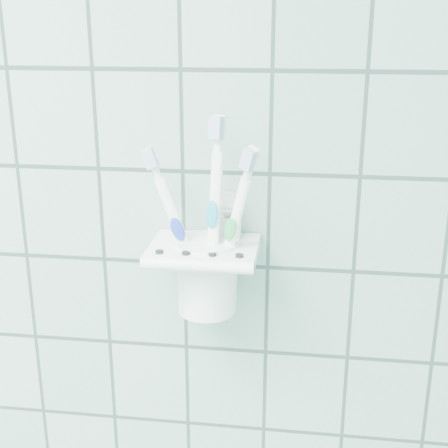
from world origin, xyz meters
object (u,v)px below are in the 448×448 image
cup (207,273)px  toothbrush_pink (209,228)px  holder_bracket (204,251)px  toothpaste_tube (221,243)px  toothbrush_orange (214,220)px  toothbrush_blue (208,218)px

cup → toothbrush_pink: toothbrush_pink is taller
holder_bracket → toothpaste_tube: bearing=21.9°
toothbrush_orange → cup: bearing=-110.7°
cup → holder_bracket: bearing=-119.7°
holder_bracket → toothbrush_orange: bearing=45.5°
toothbrush_pink → toothpaste_tube: bearing=54.1°
holder_bracket → toothbrush_orange: toothbrush_orange is taller
toothbrush_blue → toothbrush_orange: (0.00, 0.02, -0.01)m
toothbrush_pink → toothpaste_tube: (0.01, 0.02, -0.02)m
toothbrush_blue → holder_bracket: bearing=142.3°
cup → toothbrush_orange: 0.07m
toothbrush_orange → toothbrush_blue: bearing=-66.8°
cup → toothbrush_blue: size_ratio=0.39×
holder_bracket → toothpaste_tube: 0.02m
holder_bracket → cup: bearing=60.3°
cup → toothbrush_orange: size_ratio=0.43×
toothpaste_tube → toothbrush_orange: bearing=140.0°
toothpaste_tube → holder_bracket: bearing=-177.9°
cup → toothbrush_blue: bearing=-73.7°
toothbrush_pink → toothbrush_blue: toothbrush_blue is taller
cup → toothbrush_orange: bearing=39.0°
toothbrush_pink → toothbrush_orange: toothbrush_orange is taller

